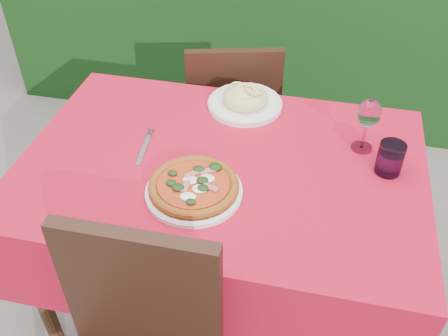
% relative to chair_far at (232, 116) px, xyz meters
% --- Properties ---
extents(ground, '(60.00, 60.00, 0.00)m').
position_rel_chair_far_xyz_m(ground, '(0.10, -0.63, -0.49)').
color(ground, '#68625E').
rests_on(ground, ground).
extents(dining_table, '(1.26, 0.86, 0.75)m').
position_rel_chair_far_xyz_m(dining_table, '(0.10, -0.63, 0.11)').
color(dining_table, '#452D16').
rests_on(dining_table, ground).
extents(chair_far, '(0.47, 0.47, 0.85)m').
position_rel_chair_far_xyz_m(chair_far, '(0.00, 0.00, 0.00)').
color(chair_far, black).
rests_on(chair_far, ground).
extents(pizza_plate, '(0.33, 0.33, 0.05)m').
position_rel_chair_far_xyz_m(pizza_plate, '(0.05, -0.79, 0.28)').
color(pizza_plate, white).
rests_on(pizza_plate, dining_table).
extents(pasta_plate, '(0.27, 0.27, 0.08)m').
position_rel_chair_far_xyz_m(pasta_plate, '(0.11, -0.31, 0.29)').
color(pasta_plate, white).
rests_on(pasta_plate, dining_table).
extents(water_glass, '(0.08, 0.08, 0.10)m').
position_rel_chair_far_xyz_m(water_glass, '(0.60, -0.56, 0.31)').
color(water_glass, silver).
rests_on(water_glass, dining_table).
extents(wine_glass, '(0.08, 0.08, 0.18)m').
position_rel_chair_far_xyz_m(wine_glass, '(0.52, -0.46, 0.39)').
color(wine_glass, silver).
rests_on(wine_glass, dining_table).
extents(fork, '(0.05, 0.21, 0.01)m').
position_rel_chair_far_xyz_m(fork, '(-0.16, -0.63, 0.26)').
color(fork, silver).
rests_on(fork, dining_table).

